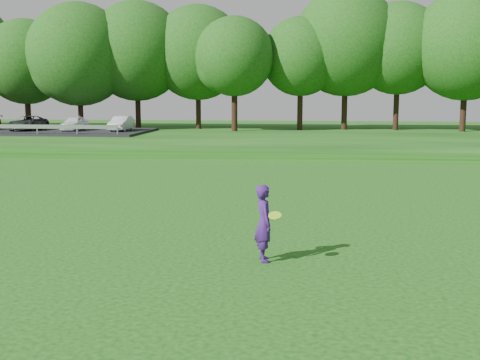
# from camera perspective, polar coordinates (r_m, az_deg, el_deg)

# --- Properties ---
(ground) EXTENTS (140.00, 140.00, 0.00)m
(ground) POSITION_cam_1_polar(r_m,az_deg,el_deg) (15.49, 2.13, -6.14)
(ground) COLOR #10420C
(ground) RESTS_ON ground
(berm) EXTENTS (130.00, 30.00, 0.60)m
(berm) POSITION_cam_1_polar(r_m,az_deg,el_deg) (49.11, 5.04, 4.07)
(berm) COLOR #10420C
(berm) RESTS_ON ground
(walking_path) EXTENTS (130.00, 1.60, 0.04)m
(walking_path) POSITION_cam_1_polar(r_m,az_deg,el_deg) (35.19, 4.51, 1.97)
(walking_path) COLOR gray
(walking_path) RESTS_ON ground
(treeline) EXTENTS (104.00, 7.00, 15.00)m
(treeline) POSITION_cam_1_polar(r_m,az_deg,el_deg) (53.15, 5.25, 12.79)
(treeline) COLOR #0F4311
(treeline) RESTS_ON berm
(parking_lot) EXTENTS (24.00, 9.00, 1.38)m
(parking_lot) POSITION_cam_1_polar(r_m,az_deg,el_deg) (54.02, -21.39, 4.71)
(parking_lot) COLOR black
(parking_lot) RESTS_ON berm
(woman) EXTENTS (0.70, 0.88, 1.78)m
(woman) POSITION_cam_1_polar(r_m,az_deg,el_deg) (13.82, 2.31, -4.10)
(woman) COLOR #3B1768
(woman) RESTS_ON ground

